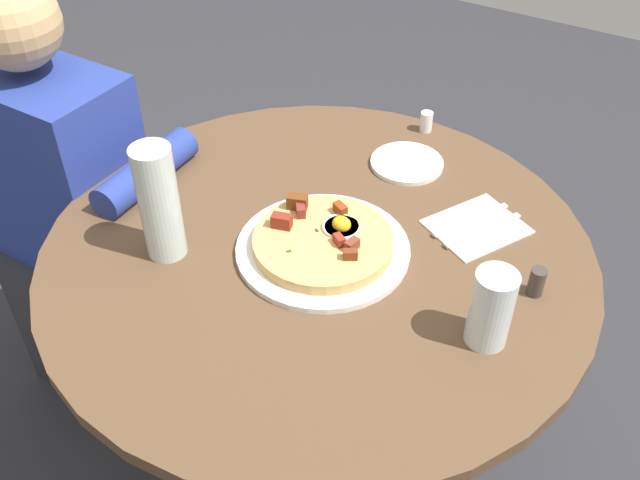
{
  "coord_description": "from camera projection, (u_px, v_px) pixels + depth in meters",
  "views": [
    {
      "loc": [
        -0.53,
        0.85,
        1.62
      ],
      "look_at": [
        -0.01,
        0.0,
        0.77
      ],
      "focal_mm": 39.9,
      "sensor_mm": 36.0,
      "label": 1
    }
  ],
  "objects": [
    {
      "name": "knife",
      "position": [
        483.0,
        230.0,
        1.34
      ],
      "size": [
        0.09,
        0.17,
        0.0
      ],
      "primitive_type": "cube",
      "rotation": [
        0.0,
        0.0,
        1.09
      ],
      "color": "silver",
      "rests_on": "napkin"
    },
    {
      "name": "bread_plate",
      "position": [
        407.0,
        163.0,
        1.52
      ],
      "size": [
        0.16,
        0.16,
        0.01
      ],
      "primitive_type": "cylinder",
      "color": "white",
      "rests_on": "dining_table"
    },
    {
      "name": "water_bottle",
      "position": [
        159.0,
        203.0,
        1.24
      ],
      "size": [
        0.07,
        0.07,
        0.22
      ],
      "primitive_type": "cylinder",
      "color": "silver",
      "rests_on": "dining_table"
    },
    {
      "name": "ground_plane",
      "position": [
        318.0,
        467.0,
        1.81
      ],
      "size": [
        6.0,
        6.0,
        0.0
      ],
      "primitive_type": "plane",
      "color": "#2D2D33"
    },
    {
      "name": "water_glass",
      "position": [
        491.0,
        309.0,
        1.1
      ],
      "size": [
        0.07,
        0.07,
        0.14
      ],
      "primitive_type": "cylinder",
      "color": "silver",
      "rests_on": "dining_table"
    },
    {
      "name": "fork",
      "position": [
        471.0,
        220.0,
        1.37
      ],
      "size": [
        0.09,
        0.17,
        0.0
      ],
      "primitive_type": "cube",
      "rotation": [
        0.0,
        0.0,
        1.09
      ],
      "color": "silver",
      "rests_on": "napkin"
    },
    {
      "name": "breakfast_pizza",
      "position": [
        324.0,
        240.0,
        1.29
      ],
      "size": [
        0.26,
        0.26,
        0.05
      ],
      "color": "tan",
      "rests_on": "pizza_plate"
    },
    {
      "name": "dining_table",
      "position": [
        317.0,
        312.0,
        1.44
      ],
      "size": [
        1.03,
        1.03,
        0.75
      ],
      "color": "brown",
      "rests_on": "ground_plane"
    },
    {
      "name": "salt_shaker",
      "position": [
        428.0,
        122.0,
        1.61
      ],
      "size": [
        0.03,
        0.03,
        0.05
      ],
      "primitive_type": "cylinder",
      "color": "white",
      "rests_on": "dining_table"
    },
    {
      "name": "person_seated",
      "position": [
        75.0,
        233.0,
        1.73
      ],
      "size": [
        0.51,
        0.28,
        1.14
      ],
      "color": "#2D2D33",
      "rests_on": "ground_plane"
    },
    {
      "name": "pepper_shaker",
      "position": [
        537.0,
        282.0,
        1.21
      ],
      "size": [
        0.03,
        0.03,
        0.05
      ],
      "primitive_type": "cylinder",
      "color": "#3F3833",
      "rests_on": "dining_table"
    },
    {
      "name": "pizza_plate",
      "position": [
        323.0,
        249.0,
        1.3
      ],
      "size": [
        0.32,
        0.32,
        0.01
      ],
      "primitive_type": "cylinder",
      "color": "white",
      "rests_on": "dining_table"
    },
    {
      "name": "napkin",
      "position": [
        477.0,
        227.0,
        1.36
      ],
      "size": [
        0.2,
        0.22,
        0.0
      ],
      "primitive_type": "cube",
      "rotation": [
        0.0,
        0.0,
        1.09
      ],
      "color": "white",
      "rests_on": "dining_table"
    }
  ]
}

